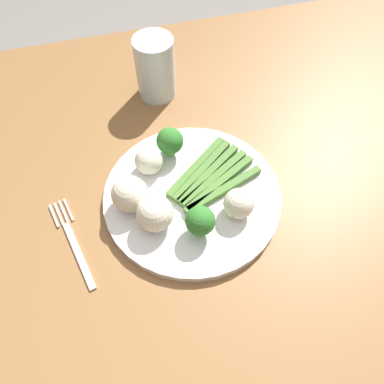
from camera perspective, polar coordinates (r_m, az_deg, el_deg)
ground_plane at (r=1.30m, az=-1.76°, el=-19.19°), size 6.00×6.00×0.02m
dining_table at (r=0.70m, az=-3.11°, el=-6.57°), size 1.32×0.97×0.72m
plate at (r=0.62m, az=0.00°, el=-0.63°), size 0.29×0.29×0.01m
asparagus_bundle at (r=0.62m, az=2.81°, el=2.24°), size 0.16×0.13×0.01m
broccoli_front_left at (r=0.55m, az=1.24°, el=-4.37°), size 0.04×0.04×0.05m
broccoli_right at (r=0.64m, az=-3.32°, el=7.59°), size 0.05×0.05×0.06m
cauliflower_near_fork at (r=0.56m, az=-5.60°, el=-3.22°), size 0.06×0.06×0.06m
cauliflower_near_center at (r=0.58m, az=7.01°, el=-1.72°), size 0.05×0.05×0.05m
cauliflower_outer_edge at (r=0.59m, az=-9.30°, el=-0.30°), size 0.06×0.06×0.06m
cauliflower_back at (r=0.63m, az=-6.50°, el=4.67°), size 0.05×0.05×0.05m
fork at (r=0.61m, az=-17.33°, el=-7.06°), size 0.06×0.16×0.00m
water_glass at (r=0.75m, az=-5.52°, el=17.98°), size 0.07×0.07×0.12m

